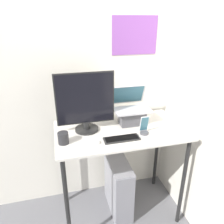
{
  "coord_description": "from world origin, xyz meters",
  "views": [
    {
      "loc": [
        -0.51,
        -1.34,
        1.91
      ],
      "look_at": [
        -0.08,
        0.33,
        1.16
      ],
      "focal_mm": 35.0,
      "sensor_mm": 36.0,
      "label": 1
    }
  ],
  "objects_px": {
    "laptop": "(131,113)",
    "keyboard": "(122,139)",
    "monitor": "(86,105)",
    "computer_tower": "(118,186)",
    "cell_phone": "(144,128)",
    "mouse": "(97,142)"
  },
  "relations": [
    {
      "from": "laptop",
      "to": "keyboard",
      "type": "xyz_separation_m",
      "value": [
        -0.18,
        -0.28,
        -0.09
      ]
    },
    {
      "from": "laptop",
      "to": "monitor",
      "type": "relative_size",
      "value": 0.65
    },
    {
      "from": "laptop",
      "to": "computer_tower",
      "type": "height_order",
      "value": "laptop"
    },
    {
      "from": "cell_phone",
      "to": "laptop",
      "type": "bearing_deg",
      "value": 99.56
    },
    {
      "from": "monitor",
      "to": "keyboard",
      "type": "distance_m",
      "value": 0.42
    },
    {
      "from": "keyboard",
      "to": "computer_tower",
      "type": "height_order",
      "value": "keyboard"
    },
    {
      "from": "monitor",
      "to": "cell_phone",
      "type": "height_order",
      "value": "monitor"
    },
    {
      "from": "laptop",
      "to": "cell_phone",
      "type": "height_order",
      "value": "laptop"
    },
    {
      "from": "laptop",
      "to": "mouse",
      "type": "height_order",
      "value": "laptop"
    },
    {
      "from": "laptop",
      "to": "monitor",
      "type": "height_order",
      "value": "monitor"
    },
    {
      "from": "mouse",
      "to": "computer_tower",
      "type": "bearing_deg",
      "value": 41.54
    },
    {
      "from": "mouse",
      "to": "cell_phone",
      "type": "xyz_separation_m",
      "value": [
        0.42,
        0.06,
        0.04
      ]
    },
    {
      "from": "computer_tower",
      "to": "mouse",
      "type": "bearing_deg",
      "value": -138.46
    },
    {
      "from": "monitor",
      "to": "mouse",
      "type": "height_order",
      "value": "monitor"
    },
    {
      "from": "keyboard",
      "to": "cell_phone",
      "type": "bearing_deg",
      "value": 12.64
    },
    {
      "from": "monitor",
      "to": "laptop",
      "type": "bearing_deg",
      "value": 4.88
    },
    {
      "from": "monitor",
      "to": "computer_tower",
      "type": "distance_m",
      "value": 0.98
    },
    {
      "from": "monitor",
      "to": "mouse",
      "type": "xyz_separation_m",
      "value": [
        0.05,
        -0.25,
        -0.23
      ]
    },
    {
      "from": "mouse",
      "to": "cell_phone",
      "type": "distance_m",
      "value": 0.43
    },
    {
      "from": "mouse",
      "to": "computer_tower",
      "type": "xyz_separation_m",
      "value": [
        0.25,
        0.22,
        -0.7
      ]
    },
    {
      "from": "mouse",
      "to": "cell_phone",
      "type": "height_order",
      "value": "cell_phone"
    },
    {
      "from": "keyboard",
      "to": "laptop",
      "type": "bearing_deg",
      "value": 57.17
    }
  ]
}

